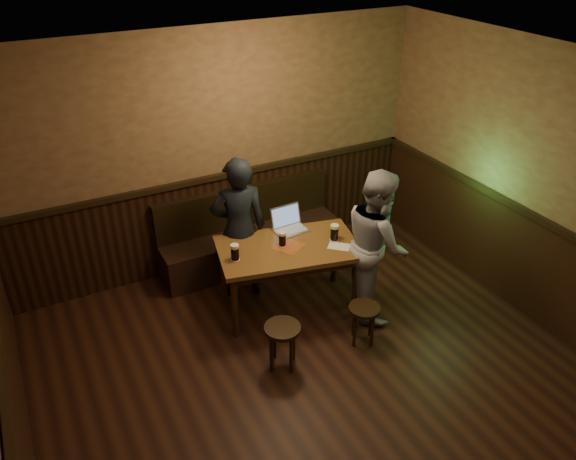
% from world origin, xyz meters
% --- Properties ---
extents(room, '(5.04, 6.04, 2.84)m').
position_xyz_m(room, '(0.00, 0.22, 1.20)').
color(room, black).
rests_on(room, ground).
extents(bench, '(2.20, 0.50, 0.95)m').
position_xyz_m(bench, '(0.25, 2.75, 0.31)').
color(bench, black).
rests_on(bench, ground).
extents(pub_table, '(1.59, 1.12, 0.78)m').
position_xyz_m(pub_table, '(0.25, 1.74, 0.67)').
color(pub_table, '#513817').
rests_on(pub_table, ground).
extents(stool_left, '(0.40, 0.40, 0.47)m').
position_xyz_m(stool_left, '(-0.21, 0.96, 0.37)').
color(stool_left, black).
rests_on(stool_left, ground).
extents(stool_right, '(0.38, 0.38, 0.42)m').
position_xyz_m(stool_right, '(0.66, 0.89, 0.34)').
color(stool_right, black).
rests_on(stool_right, ground).
extents(pint_left, '(0.11, 0.11, 0.17)m').
position_xyz_m(pint_left, '(-0.33, 1.76, 0.86)').
color(pint_left, maroon).
rests_on(pint_left, pub_table).
extents(pint_mid, '(0.10, 0.10, 0.16)m').
position_xyz_m(pint_mid, '(0.21, 1.78, 0.86)').
color(pint_mid, maroon).
rests_on(pint_mid, pub_table).
extents(pint_right, '(0.12, 0.12, 0.18)m').
position_xyz_m(pint_right, '(0.74, 1.63, 0.87)').
color(pint_right, maroon).
rests_on(pint_right, pub_table).
extents(laptop, '(0.36, 0.30, 0.25)m').
position_xyz_m(laptop, '(0.42, 2.05, 0.84)').
color(laptop, silver).
rests_on(laptop, pub_table).
extents(menu, '(0.26, 0.26, 0.00)m').
position_xyz_m(menu, '(0.72, 1.49, 0.78)').
color(menu, silver).
rests_on(menu, pub_table).
extents(person_suit, '(0.68, 0.52, 1.65)m').
position_xyz_m(person_suit, '(-0.09, 2.22, 0.83)').
color(person_suit, black).
rests_on(person_suit, ground).
extents(person_grey, '(0.86, 0.96, 1.63)m').
position_xyz_m(person_grey, '(1.06, 1.31, 0.82)').
color(person_grey, '#949599').
rests_on(person_grey, ground).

